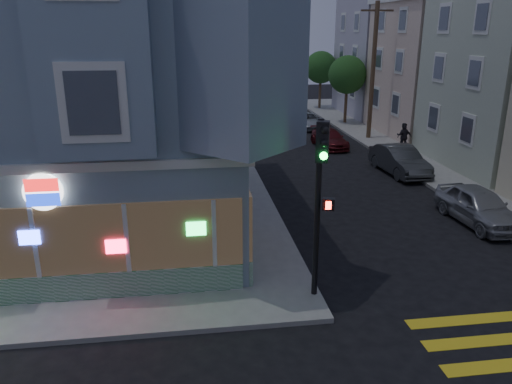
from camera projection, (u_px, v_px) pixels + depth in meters
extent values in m
cube|color=slate|center=(40.00, 78.00, 18.70)|extent=(14.00, 14.00, 11.00)
cube|color=silver|center=(46.00, 122.00, 19.22)|extent=(14.30, 14.30, 0.25)
cylinder|color=white|center=(43.00, 192.00, 12.91)|extent=(1.00, 0.12, 1.00)
cube|color=#C8AD9B|center=(468.00, 69.00, 35.58)|extent=(12.00, 8.60, 9.00)
cube|color=#A19CAB|center=(414.00, 53.00, 43.81)|extent=(12.00, 8.60, 10.50)
cylinder|color=#4C3826|center=(373.00, 72.00, 33.64)|extent=(0.30, 0.30, 9.00)
cube|color=#4C3826|center=(377.00, 10.00, 32.42)|extent=(2.20, 0.12, 0.12)
cylinder|color=#4C3826|center=(346.00, 103.00, 40.21)|extent=(0.24, 0.24, 3.20)
sphere|color=#21491A|center=(347.00, 75.00, 39.53)|extent=(3.00, 3.00, 3.00)
cylinder|color=#4C3826|center=(320.00, 91.00, 47.74)|extent=(0.24, 0.24, 3.20)
sphere|color=#21491A|center=(321.00, 67.00, 47.06)|extent=(3.00, 3.00, 3.00)
imported|color=black|center=(403.00, 136.00, 31.73)|extent=(0.95, 0.86, 1.60)
imported|color=#242028|center=(404.00, 137.00, 31.51)|extent=(0.92, 0.46, 1.51)
imported|color=#9B9EA2|center=(479.00, 206.00, 19.75)|extent=(1.95, 4.40, 1.47)
imported|color=#383A3D|center=(400.00, 160.00, 26.58)|extent=(1.88, 4.63, 1.49)
imported|color=#591419|center=(329.00, 139.00, 32.61)|extent=(1.89, 4.10, 1.16)
imported|color=#A5ABB0|center=(307.00, 121.00, 38.92)|extent=(2.08, 4.32, 1.19)
cylinder|color=black|center=(317.00, 211.00, 13.60)|extent=(0.16, 0.16, 5.07)
cube|color=black|center=(323.00, 142.00, 12.78)|extent=(0.40, 0.38, 1.06)
sphere|color=black|center=(325.00, 130.00, 12.52)|extent=(0.20, 0.20, 0.20)
sphere|color=black|center=(324.00, 143.00, 12.62)|extent=(0.20, 0.20, 0.20)
sphere|color=#19F23F|center=(324.00, 156.00, 12.73)|extent=(0.20, 0.20, 0.20)
cube|color=black|center=(329.00, 204.00, 13.39)|extent=(0.37, 0.30, 0.32)
cube|color=#FF2614|center=(330.00, 205.00, 13.28)|extent=(0.22, 0.02, 0.22)
cylinder|color=silver|center=(420.00, 169.00, 25.95)|extent=(0.26, 0.26, 0.66)
sphere|color=silver|center=(421.00, 162.00, 25.83)|extent=(0.29, 0.29, 0.29)
cylinder|color=silver|center=(420.00, 168.00, 25.93)|extent=(0.50, 0.13, 0.13)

